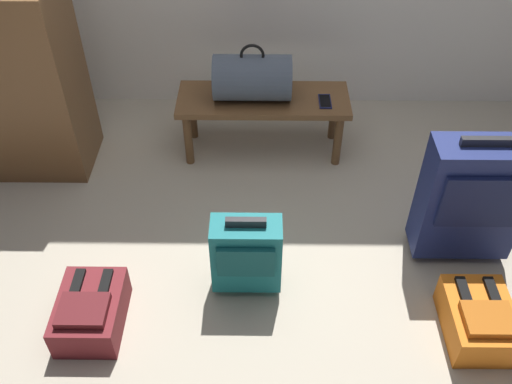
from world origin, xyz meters
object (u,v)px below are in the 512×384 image
cell_phone (325,101)px  suitcase_upright_navy (471,198)px  backpack_maroon (91,311)px  bench (263,106)px  suitcase_small_teal (246,254)px  backpack_orange (479,320)px  side_cabinet (26,81)px  duffel_bag_slate (252,78)px

cell_phone → suitcase_upright_navy: 1.01m
cell_phone → backpack_maroon: bearing=-132.0°
bench → backpack_maroon: bearing=-120.7°
bench → suitcase_small_teal: 1.08m
cell_phone → bench: bearing=172.8°
cell_phone → backpack_orange: 1.44m
backpack_orange → suitcase_small_teal: bearing=166.6°
backpack_maroon → backpack_orange: 1.72m
suitcase_upright_navy → backpack_orange: 0.56m
bench → backpack_maroon: bench is taller
bench → cell_phone: cell_phone is taller
backpack_maroon → side_cabinet: side_cabinet is taller
backpack_maroon → backpack_orange: same height
cell_phone → backpack_maroon: (-1.12, -1.25, -0.29)m
cell_phone → duffel_bag_slate: bearing=173.9°
suitcase_small_teal → side_cabinet: (-1.23, 0.96, 0.31)m
bench → duffel_bag_slate: bearing=180.0°
suitcase_upright_navy → backpack_orange: size_ratio=1.91×
backpack_orange → backpack_maroon: bearing=179.1°
side_cabinet → backpack_maroon: bearing=-65.7°
suitcase_small_teal → side_cabinet: size_ratio=0.42×
duffel_bag_slate → suitcase_small_teal: 1.11m
suitcase_upright_navy → side_cabinet: (-2.28, 0.72, 0.18)m
duffel_bag_slate → backpack_maroon: duffel_bag_slate is taller
bench → duffel_bag_slate: 0.20m
duffel_bag_slate → cell_phone: 0.44m
cell_phone → suitcase_upright_navy: (0.63, -0.79, -0.01)m
suitcase_upright_navy → bench: bearing=139.6°
bench → suitcase_small_teal: (-0.07, -1.07, -0.08)m
duffel_bag_slate → suitcase_upright_navy: size_ratio=0.61×
bench → backpack_orange: bench is taller
duffel_bag_slate → backpack_maroon: size_ratio=1.16×
backpack_maroon → duffel_bag_slate: bearing=61.4°
duffel_bag_slate → cell_phone: duffel_bag_slate is taller
bench → cell_phone: 0.36m
duffel_bag_slate → backpack_orange: bearing=-52.4°
duffel_bag_slate → suitcase_upright_navy: 1.34m
suitcase_upright_navy → suitcase_small_teal: 1.09m
suitcase_upright_navy → backpack_orange: (-0.03, -0.48, -0.28)m
suitcase_small_teal → backpack_maroon: bearing=-162.5°
bench → suitcase_small_teal: size_ratio=2.17×
side_cabinet → cell_phone: bearing=2.3°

